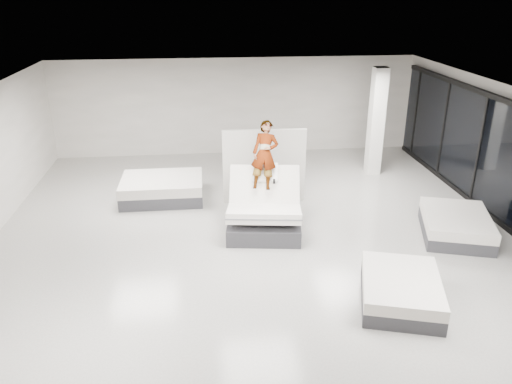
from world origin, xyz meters
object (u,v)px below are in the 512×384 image
flat_bed_right_far (456,225)px  hero_bed (264,211)px  remote (274,181)px  column (376,122)px  divider_panel (264,166)px  flat_bed_left_far (162,189)px  person (265,168)px  flat_bed_right_near (401,290)px

flat_bed_right_far → hero_bed: bearing=168.4°
remote → column: size_ratio=0.04×
divider_panel → flat_bed_left_far: bearing=172.9°
person → divider_panel: bearing=91.3°
hero_bed → person: 1.00m
flat_bed_left_far → person: bearing=-33.5°
remote → flat_bed_left_far: size_ratio=0.07×
flat_bed_right_near → flat_bed_left_far: bearing=130.7°
flat_bed_left_far → column: size_ratio=0.67×
hero_bed → person: bearing=82.0°
column → flat_bed_right_near: bearing=-104.4°
person → column: column is taller
hero_bed → column: (3.78, 3.41, 1.16)m
flat_bed_right_near → flat_bed_left_far: flat_bed_left_far is taller
flat_bed_right_far → flat_bed_left_far: size_ratio=1.05×
person → flat_bed_right_far: bearing=-8.1°
remote → person: bearing=122.2°
hero_bed → remote: size_ratio=17.18×
hero_bed → flat_bed_left_far: (-2.51, 2.04, -0.14)m
hero_bed → person: person is taller
flat_bed_right_far → person: bearing=163.9°
remote → flat_bed_left_far: remote is taller
remote → flat_bed_right_near: (1.85, -3.25, -0.93)m
flat_bed_right_far → divider_panel: bearing=149.0°
divider_panel → flat_bed_right_near: size_ratio=1.02×
flat_bed_right_near → column: bearing=75.6°
flat_bed_right_far → flat_bed_right_near: size_ratio=1.06×
column → divider_panel: bearing=-153.1°
divider_panel → flat_bed_right_near: divider_panel is taller
divider_panel → column: column is taller
remote → flat_bed_right_far: remote is taller
remote → flat_bed_right_near: size_ratio=0.07×
divider_panel → flat_bed_left_far: size_ratio=1.01×
remote → divider_panel: 1.63m
hero_bed → column: 5.22m
divider_panel → remote: bearing=-86.9°
flat_bed_right_far → column: size_ratio=0.70×
remote → column: (3.56, 3.44, 0.42)m
hero_bed → person: size_ratio=1.47×
person → remote: 0.45m
column → hero_bed: bearing=-138.0°
person → divider_panel: divider_panel is taller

